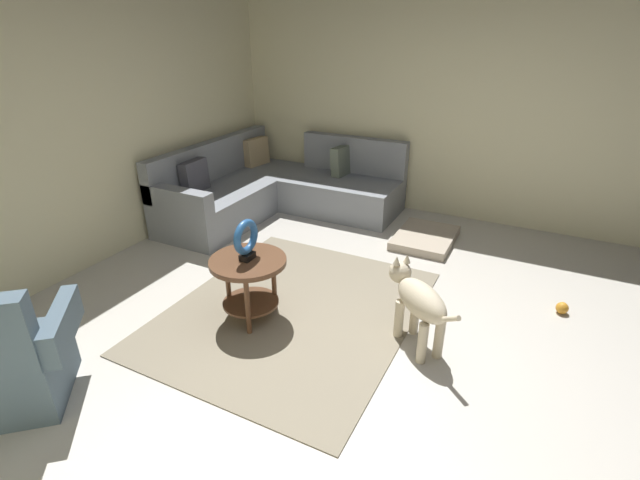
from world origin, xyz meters
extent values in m
cube|color=beige|center=(0.00, 0.00, -0.05)|extent=(6.00, 6.00, 0.10)
cube|color=beige|center=(0.00, 2.94, 1.35)|extent=(6.00, 0.12, 2.70)
cube|color=beige|center=(2.94, 0.00, 1.35)|extent=(0.12, 6.00, 2.70)
cube|color=gray|center=(0.15, 0.70, 0.01)|extent=(2.30, 1.90, 0.01)
cube|color=gray|center=(1.73, 2.41, 0.21)|extent=(2.20, 0.85, 0.42)
cube|color=gray|center=(1.73, 2.76, 0.65)|extent=(2.20, 0.14, 0.46)
cube|color=gray|center=(2.41, 1.28, 0.21)|extent=(0.85, 1.40, 0.42)
cube|color=gray|center=(2.76, 1.28, 0.65)|extent=(0.14, 1.40, 0.46)
cube|color=gray|center=(0.71, 2.41, 0.53)|extent=(0.16, 0.85, 0.22)
cube|color=tan|center=(2.48, 2.61, 0.59)|extent=(0.40, 0.21, 0.39)
cube|color=#4C4C56|center=(1.23, 2.61, 0.59)|extent=(0.39, 0.16, 0.39)
cube|color=slate|center=(2.61, 1.38, 0.59)|extent=(0.40, 0.19, 0.39)
cube|color=#4C6070|center=(-1.51, 1.76, 0.20)|extent=(0.85, 0.85, 0.40)
cube|color=#4C6070|center=(-1.28, 1.50, 0.51)|extent=(0.52, 0.47, 0.22)
cylinder|color=brown|center=(-0.09, 0.95, 0.52)|extent=(0.60, 0.60, 0.04)
cylinder|color=brown|center=(-0.09, 0.95, 0.15)|extent=(0.45, 0.45, 0.02)
cylinder|color=brown|center=(-0.09, 1.17, 0.25)|extent=(0.04, 0.04, 0.50)
cylinder|color=brown|center=(-0.28, 0.84, 0.25)|extent=(0.04, 0.04, 0.50)
cylinder|color=brown|center=(0.09, 0.84, 0.25)|extent=(0.04, 0.04, 0.50)
cube|color=black|center=(-0.09, 0.95, 0.57)|extent=(0.12, 0.08, 0.05)
torus|color=#265999|center=(-0.09, 0.95, 0.73)|extent=(0.28, 0.06, 0.28)
cube|color=#B2A38E|center=(1.98, 0.08, 0.04)|extent=(0.80, 0.60, 0.09)
cylinder|color=beige|center=(0.21, -0.19, 0.16)|extent=(0.07, 0.07, 0.32)
cylinder|color=beige|center=(0.31, -0.29, 0.16)|extent=(0.07, 0.07, 0.32)
cylinder|color=beige|center=(0.01, -0.43, 0.16)|extent=(0.07, 0.07, 0.32)
cylinder|color=beige|center=(0.11, -0.52, 0.16)|extent=(0.07, 0.07, 0.32)
ellipsoid|color=beige|center=(0.16, -0.36, 0.40)|extent=(0.51, 0.54, 0.24)
sphere|color=beige|center=(0.36, -0.13, 0.48)|extent=(0.17, 0.17, 0.17)
ellipsoid|color=beige|center=(0.41, -0.07, 0.46)|extent=(0.13, 0.14, 0.07)
cone|color=beige|center=(0.31, -0.11, 0.59)|extent=(0.06, 0.06, 0.07)
cone|color=beige|center=(0.38, -0.17, 0.59)|extent=(0.06, 0.06, 0.07)
cylinder|color=beige|center=(-0.04, -0.59, 0.44)|extent=(0.16, 0.18, 0.16)
sphere|color=orange|center=(1.13, -1.31, 0.05)|extent=(0.10, 0.10, 0.10)
camera|label=1|loc=(-2.64, -0.98, 2.19)|focal=25.89mm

